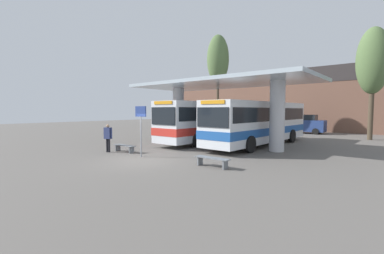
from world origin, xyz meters
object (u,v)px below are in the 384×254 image
(transit_bus_center_bay, at_px, (260,121))
(poplar_tree_behind_left, at_px, (218,60))
(parked_car_street, at_px, (305,124))
(info_sign_platform, at_px, (141,121))
(pedestrian_waiting, at_px, (108,135))
(transit_bus_left_bay, at_px, (212,120))
(poplar_tree_behind_right, at_px, (373,62))
(waiting_bench_mid_platform, at_px, (124,147))
(waiting_bench_near_pillar, at_px, (212,160))

(transit_bus_center_bay, xyz_separation_m, poplar_tree_behind_left, (-8.96, 7.45, 6.90))
(parked_car_street, bearing_deg, info_sign_platform, -97.69)
(pedestrian_waiting, distance_m, parked_car_street, 23.21)
(transit_bus_left_bay, xyz_separation_m, pedestrian_waiting, (-1.92, -8.85, -0.79))
(info_sign_platform, relative_size, poplar_tree_behind_right, 0.29)
(info_sign_platform, bearing_deg, parked_car_street, 82.84)
(poplar_tree_behind_left, bearing_deg, waiting_bench_mid_platform, -77.30)
(waiting_bench_near_pillar, relative_size, poplar_tree_behind_left, 0.16)
(transit_bus_center_bay, xyz_separation_m, parked_car_street, (-0.34, 13.08, -0.79))
(transit_bus_center_bay, height_order, pedestrian_waiting, transit_bus_center_bay)
(poplar_tree_behind_left, height_order, parked_car_street, poplar_tree_behind_left)
(pedestrian_waiting, bearing_deg, waiting_bench_mid_platform, 26.76)
(info_sign_platform, xyz_separation_m, parked_car_street, (2.79, 22.19, -1.03))
(parked_car_street, bearing_deg, poplar_tree_behind_right, -26.85)
(transit_bus_center_bay, bearing_deg, poplar_tree_behind_right, -120.44)
(waiting_bench_near_pillar, relative_size, waiting_bench_mid_platform, 0.99)
(pedestrian_waiting, xyz_separation_m, poplar_tree_behind_right, (12.28, 19.25, 5.98))
(waiting_bench_near_pillar, relative_size, info_sign_platform, 0.62)
(transit_bus_center_bay, relative_size, waiting_bench_near_pillar, 6.81)
(waiting_bench_near_pillar, height_order, pedestrian_waiting, pedestrian_waiting)
(transit_bus_left_bay, xyz_separation_m, transit_bus_center_bay, (4.15, 0.56, -0.02))
(pedestrian_waiting, bearing_deg, parked_car_street, 59.41)
(pedestrian_waiting, bearing_deg, transit_bus_center_bay, 40.86)
(transit_bus_center_bay, distance_m, info_sign_platform, 9.63)
(transit_bus_center_bay, bearing_deg, poplar_tree_behind_left, -37.98)
(transit_bus_center_bay, relative_size, poplar_tree_behind_left, 1.06)
(waiting_bench_mid_platform, distance_m, poplar_tree_behind_right, 22.84)
(waiting_bench_near_pillar, xyz_separation_m, poplar_tree_behind_right, (4.59, 18.54, 6.73))
(waiting_bench_near_pillar, xyz_separation_m, waiting_bench_mid_platform, (-6.93, 0.00, 0.00))
(waiting_bench_mid_platform, height_order, parked_car_street, parked_car_street)
(pedestrian_waiting, height_order, poplar_tree_behind_right, poplar_tree_behind_right)
(waiting_bench_near_pillar, xyz_separation_m, poplar_tree_behind_left, (-10.57, 16.15, 8.41))
(poplar_tree_behind_left, distance_m, parked_car_street, 12.85)
(transit_bus_center_bay, height_order, parked_car_street, transit_bus_center_bay)
(waiting_bench_near_pillar, distance_m, parked_car_street, 21.88)
(pedestrian_waiting, xyz_separation_m, poplar_tree_behind_left, (-2.88, 16.86, 7.66))
(waiting_bench_near_pillar, height_order, poplar_tree_behind_right, poplar_tree_behind_right)
(poplar_tree_behind_right, bearing_deg, pedestrian_waiting, -122.54)
(poplar_tree_behind_left, relative_size, poplar_tree_behind_right, 1.15)
(info_sign_platform, bearing_deg, poplar_tree_behind_right, 63.78)
(waiting_bench_near_pillar, relative_size, pedestrian_waiting, 1.01)
(transit_bus_left_bay, relative_size, transit_bus_center_bay, 0.94)
(transit_bus_center_bay, bearing_deg, pedestrian_waiting, 58.94)
(waiting_bench_near_pillar, xyz_separation_m, info_sign_platform, (-4.74, -0.41, 1.75))
(waiting_bench_near_pillar, bearing_deg, parked_car_street, 95.13)
(poplar_tree_behind_right, bearing_deg, poplar_tree_behind_left, -171.04)
(transit_bus_left_bay, relative_size, info_sign_platform, 3.96)
(info_sign_platform, distance_m, parked_car_street, 22.39)
(info_sign_platform, xyz_separation_m, pedestrian_waiting, (-2.95, -0.29, -1.00))
(waiting_bench_near_pillar, distance_m, waiting_bench_mid_platform, 6.93)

